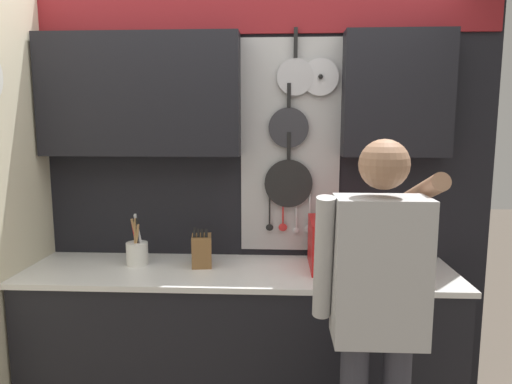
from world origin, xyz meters
name	(u,v)px	position (x,y,z in m)	size (l,w,h in m)	color
base_cabinet_counter	(239,347)	(0.00, 0.00, 0.46)	(2.39, 0.61, 0.92)	black
back_wall_unit	(238,156)	(-0.03, 0.27, 1.53)	(2.96, 0.20, 2.50)	black
microwave	(353,244)	(0.63, 0.06, 1.06)	(0.48, 0.37, 0.28)	red
knife_block	(202,250)	(-0.22, 0.06, 1.01)	(0.13, 0.16, 0.23)	brown
utensil_crock	(137,251)	(-0.59, 0.06, 1.00)	(0.12, 0.12, 0.30)	white
person	(378,300)	(0.64, -0.59, 0.99)	(0.54, 0.64, 1.66)	#383842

